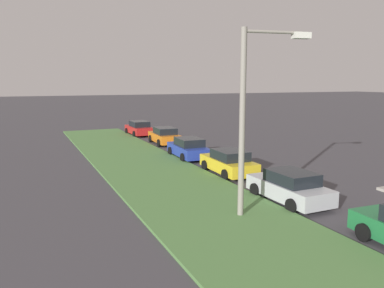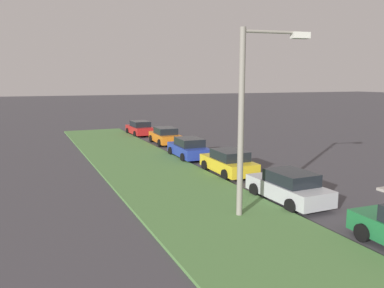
{
  "view_description": "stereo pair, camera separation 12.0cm",
  "coord_description": "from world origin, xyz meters",
  "px_view_note": "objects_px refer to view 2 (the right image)",
  "views": [
    {
      "loc": [
        -3.67,
        13.45,
        5.49
      ],
      "look_at": [
        19.08,
        3.36,
        1.44
      ],
      "focal_mm": 36.28,
      "sensor_mm": 36.0,
      "label": 1
    },
    {
      "loc": [
        -3.71,
        13.34,
        5.49
      ],
      "look_at": [
        19.08,
        3.36,
        1.44
      ],
      "focal_mm": 36.28,
      "sensor_mm": 36.0,
      "label": 2
    }
  ],
  "objects_px": {
    "parked_car_orange": "(165,136)",
    "parked_car_yellow": "(229,162)",
    "parked_car_red": "(140,128)",
    "parked_car_silver": "(289,187)",
    "parked_car_blue": "(189,148)",
    "streetlight": "(250,109)"
  },
  "relations": [
    {
      "from": "parked_car_blue",
      "to": "parked_car_red",
      "type": "distance_m",
      "value": 12.93
    },
    {
      "from": "parked_car_yellow",
      "to": "parked_car_red",
      "type": "distance_m",
      "value": 18.36
    },
    {
      "from": "parked_car_red",
      "to": "streetlight",
      "type": "xyz_separation_m",
      "value": [
        -25.13,
        2.71,
        3.67
      ]
    },
    {
      "from": "parked_car_silver",
      "to": "parked_car_orange",
      "type": "xyz_separation_m",
      "value": [
        17.99,
        -0.48,
        0.0
      ]
    },
    {
      "from": "parked_car_yellow",
      "to": "parked_car_red",
      "type": "relative_size",
      "value": 1.0
    },
    {
      "from": "parked_car_silver",
      "to": "parked_car_yellow",
      "type": "bearing_deg",
      "value": -2.17
    },
    {
      "from": "parked_car_blue",
      "to": "streetlight",
      "type": "relative_size",
      "value": 0.58
    },
    {
      "from": "parked_car_yellow",
      "to": "parked_car_orange",
      "type": "distance_m",
      "value": 12.14
    },
    {
      "from": "parked_car_silver",
      "to": "parked_car_blue",
      "type": "height_order",
      "value": "same"
    },
    {
      "from": "parked_car_blue",
      "to": "parked_car_silver",
      "type": "bearing_deg",
      "value": -177.05
    },
    {
      "from": "parked_car_yellow",
      "to": "streetlight",
      "type": "height_order",
      "value": "streetlight"
    },
    {
      "from": "parked_car_silver",
      "to": "streetlight",
      "type": "relative_size",
      "value": 0.58
    },
    {
      "from": "parked_car_yellow",
      "to": "parked_car_red",
      "type": "height_order",
      "value": "same"
    },
    {
      "from": "parked_car_silver",
      "to": "parked_car_yellow",
      "type": "xyz_separation_m",
      "value": [
        5.86,
        -0.12,
        0.0
      ]
    },
    {
      "from": "parked_car_silver",
      "to": "parked_car_orange",
      "type": "relative_size",
      "value": 0.99
    },
    {
      "from": "parked_car_orange",
      "to": "parked_car_red",
      "type": "distance_m",
      "value": 6.24
    },
    {
      "from": "parked_car_orange",
      "to": "parked_car_red",
      "type": "height_order",
      "value": "same"
    },
    {
      "from": "parked_car_orange",
      "to": "parked_car_yellow",
      "type": "bearing_deg",
      "value": -179.3
    },
    {
      "from": "streetlight",
      "to": "parked_car_red",
      "type": "bearing_deg",
      "value": -6.16
    },
    {
      "from": "parked_car_yellow",
      "to": "parked_car_blue",
      "type": "xyz_separation_m",
      "value": [
        5.43,
        0.25,
        0.0
      ]
    },
    {
      "from": "parked_car_silver",
      "to": "parked_car_orange",
      "type": "height_order",
      "value": "same"
    },
    {
      "from": "parked_car_yellow",
      "to": "streetlight",
      "type": "relative_size",
      "value": 0.58
    }
  ]
}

